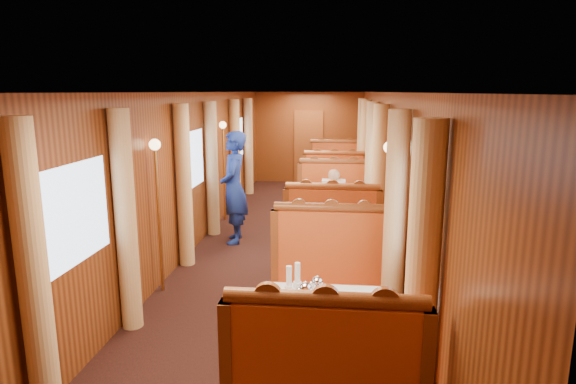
# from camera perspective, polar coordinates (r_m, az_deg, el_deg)

# --- Properties ---
(floor) EXTENTS (3.00, 12.00, 0.01)m
(floor) POSITION_cam_1_polar(r_m,az_deg,el_deg) (7.82, -0.31, -6.89)
(floor) COLOR black
(floor) RESTS_ON ground
(ceiling) EXTENTS (3.00, 12.00, 0.01)m
(ceiling) POSITION_cam_1_polar(r_m,az_deg,el_deg) (7.41, -0.33, 11.75)
(ceiling) COLOR silver
(ceiling) RESTS_ON wall_left
(wall_far) EXTENTS (3.00, 0.01, 2.50)m
(wall_far) POSITION_cam_1_polar(r_m,az_deg,el_deg) (13.45, 2.46, 6.44)
(wall_far) COLOR brown
(wall_far) RESTS_ON floor
(wall_left) EXTENTS (0.01, 12.00, 2.50)m
(wall_left) POSITION_cam_1_polar(r_m,az_deg,el_deg) (7.82, -11.33, 2.32)
(wall_left) COLOR brown
(wall_left) RESTS_ON floor
(wall_right) EXTENTS (0.01, 12.00, 2.50)m
(wall_right) POSITION_cam_1_polar(r_m,az_deg,el_deg) (7.50, 11.15, 1.94)
(wall_right) COLOR brown
(wall_right) RESTS_ON floor
(doorway_far) EXTENTS (0.80, 0.04, 2.00)m
(doorway_far) POSITION_cam_1_polar(r_m,az_deg,el_deg) (13.44, 2.44, 5.37)
(doorway_far) COLOR brown
(doorway_far) RESTS_ON floor
(table_near) EXTENTS (1.05, 0.72, 0.75)m
(table_near) POSITION_cam_1_polar(r_m,az_deg,el_deg) (4.41, 4.69, -17.14)
(table_near) COLOR white
(table_near) RESTS_ON floor
(banquette_near_aft) EXTENTS (1.30, 0.55, 1.34)m
(banquette_near_aft) POSITION_cam_1_polar(r_m,az_deg,el_deg) (5.31, 4.95, -11.37)
(banquette_near_aft) COLOR #B22B13
(banquette_near_aft) RESTS_ON floor
(table_mid) EXTENTS (1.05, 0.72, 0.75)m
(table_mid) POSITION_cam_1_polar(r_m,az_deg,el_deg) (7.67, 5.28, -4.39)
(table_mid) COLOR white
(table_mid) RESTS_ON floor
(banquette_mid_fwd) EXTENTS (1.30, 0.55, 1.34)m
(banquette_mid_fwd) POSITION_cam_1_polar(r_m,az_deg,el_deg) (6.68, 5.18, -6.41)
(banquette_mid_fwd) COLOR #B22B13
(banquette_mid_fwd) RESTS_ON floor
(banquette_mid_aft) EXTENTS (1.30, 0.55, 1.34)m
(banquette_mid_aft) POSITION_cam_1_polar(r_m,az_deg,el_deg) (8.63, 5.37, -2.21)
(banquette_mid_aft) COLOR #B22B13
(banquette_mid_aft) RESTS_ON floor
(table_far) EXTENTS (1.05, 0.72, 0.75)m
(table_far) POSITION_cam_1_polar(r_m,az_deg,el_deg) (11.07, 5.51, 0.66)
(table_far) COLOR white
(table_far) RESTS_ON floor
(banquette_far_fwd) EXTENTS (1.30, 0.55, 1.34)m
(banquette_far_fwd) POSITION_cam_1_polar(r_m,az_deg,el_deg) (10.07, 5.47, -0.19)
(banquette_far_fwd) COLOR #B22B13
(banquette_far_fwd) RESTS_ON floor
(banquette_far_aft) EXTENTS (1.30, 0.55, 1.34)m
(banquette_far_aft) POSITION_cam_1_polar(r_m,az_deg,el_deg) (12.06, 5.56, 1.81)
(banquette_far_aft) COLOR #B22B13
(banquette_far_aft) RESTS_ON floor
(tea_tray) EXTENTS (0.36, 0.28, 0.01)m
(tea_tray) POSITION_cam_1_polar(r_m,az_deg,el_deg) (4.19, 3.91, -12.94)
(tea_tray) COLOR silver
(tea_tray) RESTS_ON table_near
(teapot_left) EXTENTS (0.21, 0.18, 0.15)m
(teapot_left) POSITION_cam_1_polar(r_m,az_deg,el_deg) (4.16, 2.09, -12.14)
(teapot_left) COLOR silver
(teapot_left) RESTS_ON tea_tray
(teapot_right) EXTENTS (0.15, 0.12, 0.12)m
(teapot_right) POSITION_cam_1_polar(r_m,az_deg,el_deg) (4.13, 4.77, -12.56)
(teapot_right) COLOR silver
(teapot_right) RESTS_ON tea_tray
(teapot_back) EXTENTS (0.20, 0.18, 0.14)m
(teapot_back) POSITION_cam_1_polar(r_m,az_deg,el_deg) (4.30, 3.48, -11.36)
(teapot_back) COLOR silver
(teapot_back) RESTS_ON tea_tray
(fruit_plate) EXTENTS (0.21, 0.21, 0.05)m
(fruit_plate) POSITION_cam_1_polar(r_m,az_deg,el_deg) (4.12, 8.55, -13.32)
(fruit_plate) COLOR white
(fruit_plate) RESTS_ON table_near
(cup_inboard) EXTENTS (0.08, 0.08, 0.26)m
(cup_inboard) POSITION_cam_1_polar(r_m,az_deg,el_deg) (4.31, 0.12, -10.76)
(cup_inboard) COLOR white
(cup_inboard) RESTS_ON table_near
(cup_outboard) EXTENTS (0.08, 0.08, 0.26)m
(cup_outboard) POSITION_cam_1_polar(r_m,az_deg,el_deg) (4.39, 1.13, -10.33)
(cup_outboard) COLOR white
(cup_outboard) RESTS_ON table_near
(rose_vase_mid) EXTENTS (0.06, 0.06, 0.36)m
(rose_vase_mid) POSITION_cam_1_polar(r_m,az_deg,el_deg) (7.56, 5.57, -0.32)
(rose_vase_mid) COLOR silver
(rose_vase_mid) RESTS_ON table_mid
(rose_vase_far) EXTENTS (0.06, 0.06, 0.36)m
(rose_vase_far) POSITION_cam_1_polar(r_m,az_deg,el_deg) (11.01, 5.53, 3.51)
(rose_vase_far) COLOR silver
(rose_vase_far) RESTS_ON table_far
(window_left_near) EXTENTS (0.01, 1.20, 0.90)m
(window_left_near) POSITION_cam_1_polar(r_m,az_deg,el_deg) (4.61, -24.05, -2.51)
(window_left_near) COLOR #97ADCD
(window_left_near) RESTS_ON wall_left
(curtain_left_near_a) EXTENTS (0.22, 0.22, 2.35)m
(curtain_left_near_a) POSITION_cam_1_polar(r_m,az_deg,el_deg) (4.01, -27.94, -9.08)
(curtain_left_near_a) COLOR #E2B474
(curtain_left_near_a) RESTS_ON floor
(curtain_left_near_b) EXTENTS (0.22, 0.22, 2.35)m
(curtain_left_near_b) POSITION_cam_1_polar(r_m,az_deg,el_deg) (5.30, -18.67, -3.40)
(curtain_left_near_b) COLOR #E2B474
(curtain_left_near_b) RESTS_ON floor
(window_right_near) EXTENTS (0.01, 1.20, 0.90)m
(window_right_near) POSITION_cam_1_polar(r_m,az_deg,el_deg) (4.06, 15.39, -3.73)
(window_right_near) COLOR #97ADCD
(window_right_near) RESTS_ON wall_right
(curtain_right_near_a) EXTENTS (0.22, 0.22, 2.35)m
(curtain_right_near_a) POSITION_cam_1_polar(r_m,az_deg,el_deg) (3.41, 15.49, -11.68)
(curtain_right_near_a) COLOR #E2B474
(curtain_right_near_a) RESTS_ON floor
(curtain_right_near_b) EXTENTS (0.22, 0.22, 2.35)m
(curtain_right_near_b) POSITION_cam_1_polar(r_m,az_deg,el_deg) (4.87, 12.52, -4.38)
(curtain_right_near_b) COLOR #E2B474
(curtain_right_near_b) RESTS_ON floor
(window_left_mid) EXTENTS (0.01, 1.20, 0.90)m
(window_left_mid) POSITION_cam_1_polar(r_m,az_deg,el_deg) (7.78, -11.28, 3.77)
(window_left_mid) COLOR #97ADCD
(window_left_mid) RESTS_ON wall_left
(curtain_left_mid_a) EXTENTS (0.22, 0.22, 2.35)m
(curtain_left_mid_a) POSITION_cam_1_polar(r_m,az_deg,el_deg) (7.06, -12.22, 0.66)
(curtain_left_mid_a) COLOR #E2B474
(curtain_left_mid_a) RESTS_ON floor
(curtain_left_mid_b) EXTENTS (0.22, 0.22, 2.35)m
(curtain_left_mid_b) POSITION_cam_1_polar(r_m,az_deg,el_deg) (8.54, -9.01, 2.68)
(curtain_left_mid_b) COLOR #E2B474
(curtain_left_mid_b) RESTS_ON floor
(window_right_mid) EXTENTS (0.01, 1.20, 0.90)m
(window_right_mid) POSITION_cam_1_polar(r_m,az_deg,el_deg) (7.47, 11.10, 3.45)
(window_right_mid) COLOR #97ADCD
(window_right_mid) RESTS_ON wall_right
(curtain_right_mid_a) EXTENTS (0.22, 0.22, 2.35)m
(curtain_right_mid_a) POSITION_cam_1_polar(r_m,az_deg,el_deg) (6.74, 10.69, 0.20)
(curtain_right_mid_a) COLOR #E2B474
(curtain_right_mid_a) RESTS_ON floor
(curtain_right_mid_b) EXTENTS (0.22, 0.22, 2.35)m
(curtain_right_mid_b) POSITION_cam_1_polar(r_m,az_deg,el_deg) (8.27, 9.83, 2.37)
(curtain_right_mid_b) COLOR #E2B474
(curtain_right_mid_b) RESTS_ON floor
(window_left_far) EXTENTS (0.01, 1.20, 0.90)m
(window_left_far) POSITION_cam_1_polar(r_m,az_deg,el_deg) (11.15, -6.01, 6.31)
(window_left_far) COLOR #97ADCD
(window_left_far) RESTS_ON wall_left
(curtain_left_far_a) EXTENTS (0.22, 0.22, 2.35)m
(curtain_left_far_a) POSITION_cam_1_polar(r_m,az_deg,el_deg) (10.40, -6.29, 4.38)
(curtain_left_far_a) COLOR #E2B474
(curtain_left_far_a) RESTS_ON floor
(curtain_left_far_b) EXTENTS (0.22, 0.22, 2.35)m
(curtain_left_far_b) POSITION_cam_1_polar(r_m,az_deg,el_deg) (11.92, -4.72, 5.36)
(curtain_left_far_b) COLOR #E2B474
(curtain_left_far_b) RESTS_ON floor
(window_right_far) EXTENTS (0.01, 1.20, 0.90)m
(window_right_far) POSITION_cam_1_polar(r_m,az_deg,el_deg) (10.94, 9.50, 6.11)
(window_right_far) COLOR #97ADCD
(window_right_far) RESTS_ON wall_right
(curtain_right_far_a) EXTENTS (0.22, 0.22, 2.35)m
(curtain_right_far_a) POSITION_cam_1_polar(r_m,az_deg,el_deg) (10.19, 9.11, 4.15)
(curtain_right_far_a) COLOR #E2B474
(curtain_right_far_a) RESTS_ON floor
(curtain_right_far_b) EXTENTS (0.22, 0.22, 2.35)m
(curtain_right_far_b) POSITION_cam_1_polar(r_m,az_deg,el_deg) (11.73, 8.71, 5.16)
(curtain_right_far_b) COLOR #E2B474
(curtain_right_far_b) RESTS_ON floor
(sconce_left_fore) EXTENTS (0.14, 0.14, 1.95)m
(sconce_left_fore) POSITION_cam_1_polar(r_m,az_deg,el_deg) (6.13, -15.26, 0.83)
(sconce_left_fore) COLOR #BF8C3F
(sconce_left_fore) RESTS_ON floor
(sconce_right_fore) EXTENTS (0.14, 0.14, 1.95)m
(sconce_right_fore) POSITION_cam_1_polar(r_m,az_deg,el_deg) (5.76, 11.74, 0.30)
(sconce_right_fore) COLOR #BF8C3F
(sconce_right_fore) RESTS_ON floor
(sconce_left_aft) EXTENTS (0.14, 0.14, 1.95)m
(sconce_left_aft) POSITION_cam_1_polar(r_m,az_deg,el_deg) (9.44, -7.67, 4.88)
(sconce_left_aft) COLOR #BF8C3F
(sconce_left_aft) RESTS_ON floor
(sconce_right_aft) EXTENTS (0.14, 0.14, 1.95)m
(sconce_right_aft) POSITION_cam_1_polar(r_m,az_deg,el_deg) (9.20, 9.60, 4.64)
(sconce_right_aft) COLOR #BF8C3F
(sconce_right_aft) RESTS_ON floor
(steward) EXTENTS (0.56, 0.75, 1.88)m
(steward) POSITION_cam_1_polar(r_m,az_deg,el_deg) (8.07, -6.42, 0.52)
(steward) COLOR navy
(steward) RESTS_ON floor
(passenger) EXTENTS (0.40, 0.44, 0.76)m
(passenger) POSITION_cam_1_polar(r_m,az_deg,el_deg) (8.30, 5.40, -0.52)
(passenger) COLOR beige
(passenger) RESTS_ON banquette_mid_aft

